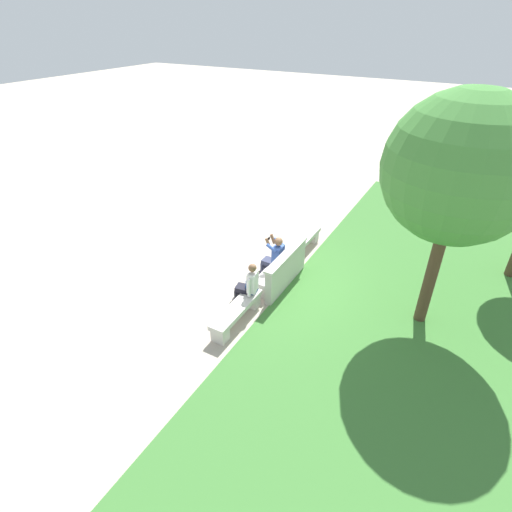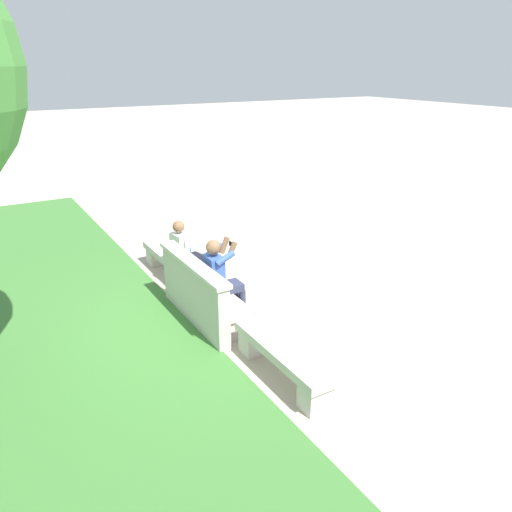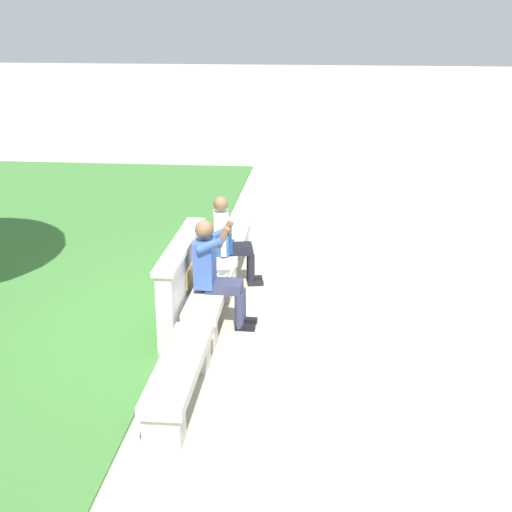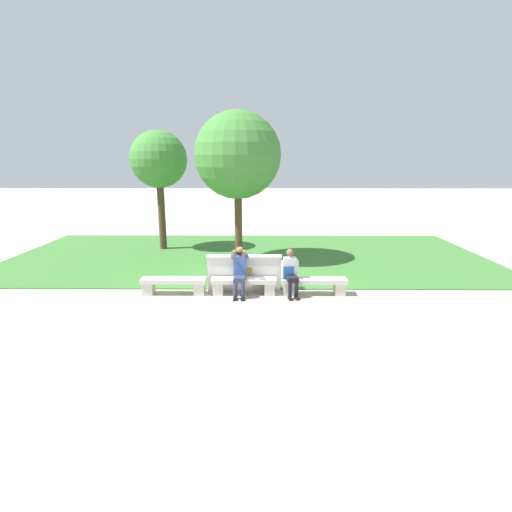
% 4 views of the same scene
% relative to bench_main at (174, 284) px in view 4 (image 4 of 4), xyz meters
% --- Properties ---
extents(ground_plane, '(80.00, 80.00, 0.00)m').
position_rel_bench_main_xyz_m(ground_plane, '(1.91, 0.00, -0.29)').
color(ground_plane, '#B2A593').
extents(grass_strip, '(17.58, 8.00, 0.03)m').
position_rel_bench_main_xyz_m(grass_strip, '(1.91, 4.38, -0.28)').
color(grass_strip, '#3D7533').
rests_on(grass_strip, ground).
extents(bench_main, '(1.76, 0.40, 0.45)m').
position_rel_bench_main_xyz_m(bench_main, '(0.00, 0.00, 0.00)').
color(bench_main, beige).
rests_on(bench_main, ground).
extents(bench_near, '(1.76, 0.40, 0.45)m').
position_rel_bench_main_xyz_m(bench_near, '(1.91, 0.00, 0.00)').
color(bench_near, beige).
rests_on(bench_near, ground).
extents(bench_mid, '(1.76, 0.40, 0.45)m').
position_rel_bench_main_xyz_m(bench_mid, '(3.82, 0.00, 0.00)').
color(bench_mid, beige).
rests_on(bench_mid, ground).
extents(backrest_wall_with_plaque, '(2.08, 0.24, 1.01)m').
position_rel_bench_main_xyz_m(backrest_wall_with_plaque, '(1.91, 0.34, 0.22)').
color(backrest_wall_with_plaque, beige).
rests_on(backrest_wall_with_plaque, ground).
extents(person_photographer, '(0.48, 0.73, 1.32)m').
position_rel_bench_main_xyz_m(person_photographer, '(1.81, -0.08, 0.44)').
color(person_photographer, black).
rests_on(person_photographer, ground).
extents(person_distant, '(0.48, 0.71, 1.26)m').
position_rel_bench_main_xyz_m(person_distant, '(3.17, -0.06, 0.38)').
color(person_distant, black).
rests_on(person_distant, ground).
extents(backpack, '(0.28, 0.24, 0.43)m').
position_rel_bench_main_xyz_m(backpack, '(3.12, -0.00, 0.33)').
color(backpack, '#234C8C').
rests_on(backpack, bench_mid).
extents(tree_behind_wall, '(2.21, 2.21, 4.69)m').
position_rel_bench_main_xyz_m(tree_behind_wall, '(-1.59, 5.55, 3.25)').
color(tree_behind_wall, '#4C3826').
rests_on(tree_behind_wall, ground).
extents(tree_left_background, '(2.99, 2.99, 5.22)m').
position_rel_bench_main_xyz_m(tree_left_background, '(1.58, 3.73, 3.41)').
color(tree_left_background, '#4C3826').
rests_on(tree_left_background, ground).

